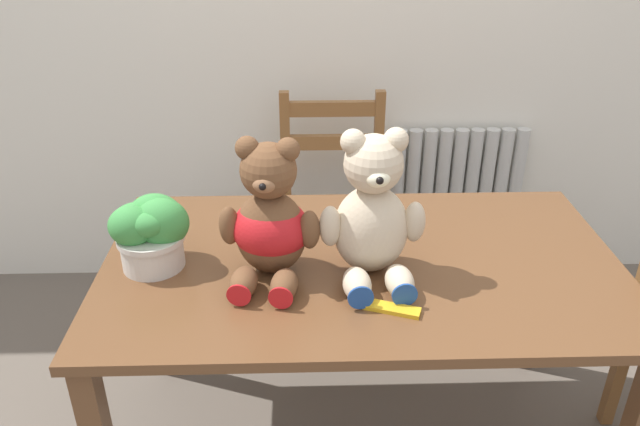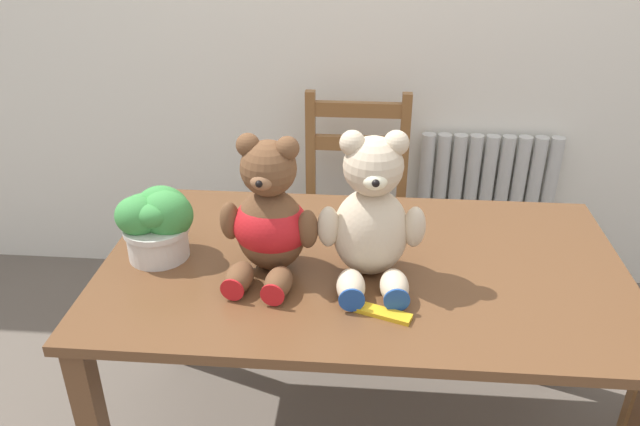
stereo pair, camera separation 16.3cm
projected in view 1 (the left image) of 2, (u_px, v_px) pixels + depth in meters
radiator at (454, 212)px, 2.89m from camera, size 0.61×0.10×0.74m
dining_table at (361, 286)px, 1.83m from camera, size 1.48×0.86×0.73m
wooden_chair_behind at (333, 212)px, 2.59m from camera, size 0.43×0.40×0.95m
teddy_bear_left at (270, 222)px, 1.66m from camera, size 0.28×0.30×0.39m
teddy_bear_right at (372, 214)px, 1.65m from camera, size 0.29×0.29×0.41m
potted_plant at (151, 229)px, 1.71m from camera, size 0.21×0.19×0.21m
chocolate_bar at (392, 309)px, 1.57m from camera, size 0.15×0.09×0.01m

